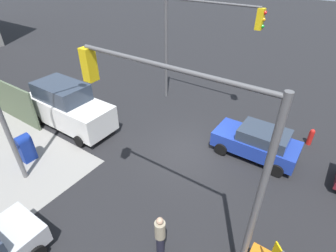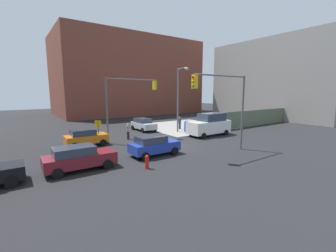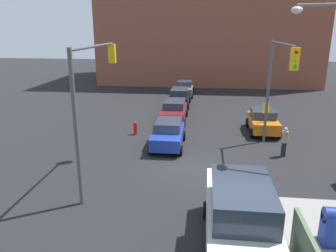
{
  "view_description": "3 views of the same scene",
  "coord_description": "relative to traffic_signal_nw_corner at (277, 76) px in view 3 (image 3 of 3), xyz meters",
  "views": [
    {
      "loc": [
        -5.11,
        9.28,
        8.61
      ],
      "look_at": [
        0.96,
        0.44,
        1.46
      ],
      "focal_mm": 28.0,
      "sensor_mm": 36.0,
      "label": 1
    },
    {
      "loc": [
        -12.13,
        -16.9,
        5.12
      ],
      "look_at": [
        -0.93,
        -0.83,
        2.13
      ],
      "focal_mm": 24.0,
      "sensor_mm": 36.0,
      "label": 2
    },
    {
      "loc": [
        16.42,
        0.56,
        7.2
      ],
      "look_at": [
        -0.28,
        -1.36,
        2.13
      ],
      "focal_mm": 35.0,
      "sensor_mm": 36.0,
      "label": 3
    }
  ],
  "objects": [
    {
      "name": "traffic_signal_nw_corner",
      "position": [
        0.0,
        0.0,
        0.0
      ],
      "size": [
        5.85,
        0.36,
        6.5
      ],
      "color": "#59595B",
      "rests_on": "ground"
    },
    {
      "name": "hatchback_black",
      "position": [
        -11.81,
        -6.36,
        -3.81
      ],
      "size": [
        4.34,
        2.02,
        1.62
      ],
      "color": "black",
      "rests_on": "ground"
    },
    {
      "name": "van_white_delivery",
      "position": [
        9.15,
        -2.7,
        -3.37
      ],
      "size": [
        5.4,
        2.32,
        2.62
      ],
      "color": "white",
      "rests_on": "ground"
    },
    {
      "name": "warning_sign_two_way",
      "position": [
        -3.14,
        0.14,
        -3.01
      ],
      "size": [
        0.48,
        0.48,
        2.4
      ],
      "color": "#4C4C4C",
      "rests_on": "ground"
    },
    {
      "name": "fire_hydrant",
      "position": [
        -2.74,
        -8.7,
        -4.17
      ],
      "size": [
        0.26,
        0.26,
        0.94
      ],
      "color": "red",
      "rests_on": "ground"
    },
    {
      "name": "hatchback_gray",
      "position": [
        -16.83,
        -6.21,
        -3.81
      ],
      "size": [
        4.42,
        2.02,
        1.62
      ],
      "color": "slate",
      "rests_on": "ground"
    },
    {
      "name": "pedestrian_waiting",
      "position": [
        0.26,
        0.7,
        -3.74
      ],
      "size": [
        0.36,
        0.36,
        1.76
      ],
      "rotation": [
        0.0,
        0.0,
        1.54
      ],
      "color": "#9E937A",
      "rests_on": "ground"
    },
    {
      "name": "hatchback_maroon",
      "position": [
        -6.54,
        -6.35,
        -3.81
      ],
      "size": [
        4.48,
        2.02,
        1.62
      ],
      "color": "maroon",
      "rests_on": "ground"
    },
    {
      "name": "mailbox_blue",
      "position": [
        8.46,
        0.5,
        -3.89
      ],
      "size": [
        0.56,
        0.64,
        1.43
      ],
      "color": "navy",
      "rests_on": "ground"
    },
    {
      "name": "sedan_orange",
      "position": [
        -4.35,
        0.22,
        -3.81
      ],
      "size": [
        3.81,
        2.02,
        1.62
      ],
      "color": "orange",
      "rests_on": "ground"
    },
    {
      "name": "traffic_signal_se_corner",
      "position": [
        4.44,
        -9.0,
        0.01
      ],
      "size": [
        6.0,
        0.36,
        6.5
      ],
      "color": "#59595B",
      "rests_on": "ground"
    },
    {
      "name": "building_brick_west",
      "position": [
        -29.74,
        -3.8,
        3.94
      ],
      "size": [
        16.0,
        28.0,
        17.19
      ],
      "color": "#93513D",
      "rests_on": "ground"
    },
    {
      "name": "ground_plane",
      "position": [
        2.26,
        -4.5,
        -4.65
      ],
      "size": [
        120.0,
        120.0,
        0.0
      ],
      "primitive_type": "plane",
      "color": "black"
    },
    {
      "name": "hatchback_blue",
      "position": [
        -0.67,
        -6.15,
        -3.81
      ],
      "size": [
        4.03,
        2.02,
        1.62
      ],
      "color": "#1E389E",
      "rests_on": "ground"
    }
  ]
}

